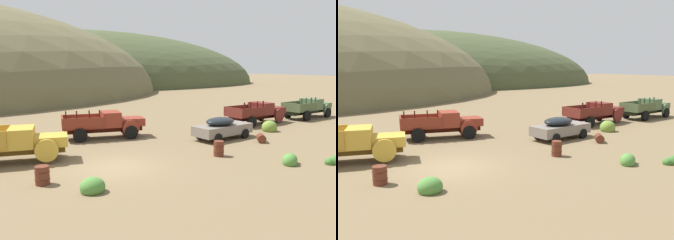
{
  "view_description": "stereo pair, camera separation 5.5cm",
  "coord_description": "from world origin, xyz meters",
  "views": [
    {
      "loc": [
        -5.67,
        -16.58,
        5.16
      ],
      "look_at": [
        5.17,
        3.85,
        1.55
      ],
      "focal_mm": 37.5,
      "sensor_mm": 36.0,
      "label": 1
    },
    {
      "loc": [
        -5.62,
        -16.6,
        5.16
      ],
      "look_at": [
        5.17,
        3.85,
        1.55
      ],
      "focal_mm": 37.5,
      "sensor_mm": 36.0,
      "label": 2
    }
  ],
  "objects": [
    {
      "name": "truck_faded_yellow",
      "position": [
        -4.16,
        3.39,
        1.03
      ],
      "size": [
        5.98,
        3.08,
        1.91
      ],
      "rotation": [
        0.0,
        0.0,
        -0.19
      ],
      "color": "brown",
      "rests_on": "ground"
    },
    {
      "name": "ground_plane",
      "position": [
        0.0,
        0.0,
        0.0
      ],
      "size": [
        300.0,
        300.0,
        0.0
      ],
      "primitive_type": "plane",
      "color": "brown"
    },
    {
      "name": "oil_drum_foreground",
      "position": [
        6.09,
        -0.63,
        0.44
      ],
      "size": [
        0.62,
        0.62,
        0.89
      ],
      "color": "#5B2819",
      "rests_on": "ground"
    },
    {
      "name": "bush_front_right",
      "position": [
        8.42,
        -3.76,
        0.2
      ],
      "size": [
        1.09,
        1.0,
        0.74
      ],
      "color": "#4C8438",
      "rests_on": "ground"
    },
    {
      "name": "bush_near_barrel",
      "position": [
        14.23,
        3.82,
        0.3
      ],
      "size": [
        1.25,
        1.25,
        1.11
      ],
      "color": "olive",
      "rests_on": "ground"
    },
    {
      "name": "bush_lone_scrub",
      "position": [
        10.42,
        -4.86,
        0.16
      ],
      "size": [
        0.85,
        0.67,
        0.63
      ],
      "color": "#3D702D",
      "rests_on": "ground"
    },
    {
      "name": "oil_drum_by_truck",
      "position": [
        -3.61,
        -0.99,
        0.42
      ],
      "size": [
        0.66,
        0.66,
        0.83
      ],
      "color": "#5B2819",
      "rests_on": "ground"
    },
    {
      "name": "truck_oxblood",
      "position": [
        16.09,
        7.01,
        1.01
      ],
      "size": [
        6.19,
        2.97,
        2.16
      ],
      "rotation": [
        0.0,
        0.0,
        0.13
      ],
      "color": "black",
      "rests_on": "ground"
    },
    {
      "name": "oil_drum_tipped",
      "position": [
        10.81,
        1.0,
        0.28
      ],
      "size": [
        0.94,
        1.02,
        0.56
      ],
      "color": "#5B2819",
      "rests_on": "ground"
    },
    {
      "name": "truck_rust_red",
      "position": [
        2.24,
        7.33,
        0.99
      ],
      "size": [
        5.98,
        3.06,
        2.16
      ],
      "rotation": [
        0.0,
        0.0,
        -0.17
      ],
      "color": "#42140D",
      "rests_on": "ground"
    },
    {
      "name": "car_primer_gray",
      "position": [
        9.32,
        3.2,
        0.82
      ],
      "size": [
        4.95,
        2.57,
        1.57
      ],
      "rotation": [
        0.0,
        0.0,
        0.18
      ],
      "color": "slate",
      "rests_on": "ground"
    },
    {
      "name": "truck_weathered_green",
      "position": [
        23.1,
        7.38,
        1.0
      ],
      "size": [
        6.22,
        3.0,
        2.16
      ],
      "rotation": [
        0.0,
        0.0,
        0.16
      ],
      "color": "#232B1B",
      "rests_on": "ground"
    },
    {
      "name": "bush_between_trucks",
      "position": [
        -1.98,
        -2.96,
        0.21
      ],
      "size": [
        1.06,
        0.95,
        0.82
      ],
      "color": "#4C8438",
      "rests_on": "ground"
    },
    {
      "name": "hill_far_left",
      "position": [
        18.43,
        74.5,
        0.0
      ],
      "size": [
        100.79,
        53.23,
        28.02
      ],
      "primitive_type": "ellipsoid",
      "color": "#424C2D",
      "rests_on": "ground"
    }
  ]
}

